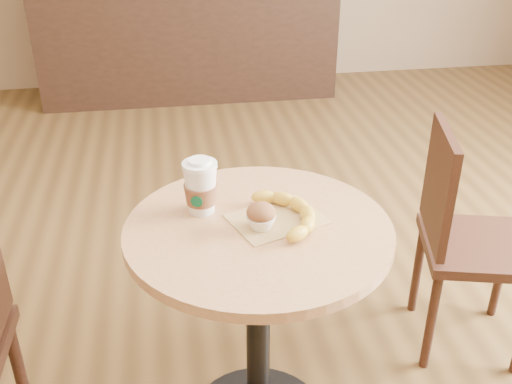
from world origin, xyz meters
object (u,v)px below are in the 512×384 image
muffin (261,216)px  cafe_table (258,290)px  chair_right (463,234)px  coffee_cup (201,188)px  banana (289,214)px

muffin → cafe_table: bearing=108.4°
chair_right → coffee_cup: coffee_cup is taller
cafe_table → chair_right: chair_right is taller
muffin → banana: size_ratio=0.29×
muffin → banana: 0.08m
cafe_table → muffin: (0.00, -0.01, 0.25)m
chair_right → cafe_table: bearing=124.9°
chair_right → muffin: (-0.76, -0.30, 0.32)m
chair_right → muffin: size_ratio=10.76×
cafe_table → chair_right: (0.77, 0.29, -0.07)m
chair_right → coffee_cup: 0.99m
coffee_cup → chair_right: bearing=30.3°
cafe_table → muffin: size_ratio=9.53×
chair_right → coffee_cup: size_ratio=5.38×
chair_right → banana: 0.80m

